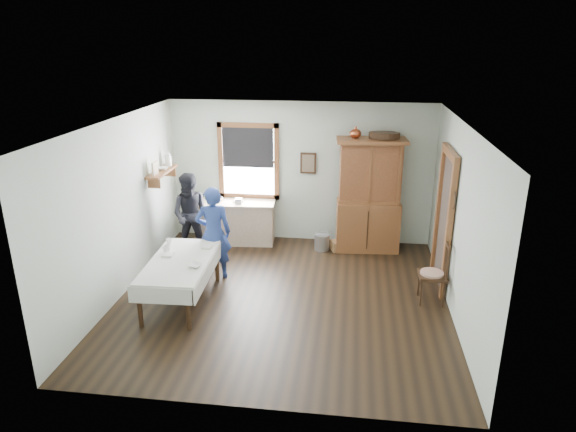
% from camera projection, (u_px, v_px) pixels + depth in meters
% --- Properties ---
extents(room, '(5.01, 5.01, 2.70)m').
position_uv_depth(room, '(282.00, 216.00, 7.48)').
color(room, black).
rests_on(room, ground).
extents(window, '(1.18, 0.07, 1.48)m').
position_uv_depth(window, '(248.00, 157.00, 9.81)').
color(window, white).
rests_on(window, room).
extents(doorway, '(0.09, 1.14, 2.22)m').
position_uv_depth(doorway, '(445.00, 216.00, 8.04)').
color(doorway, '#433730').
rests_on(doorway, room).
extents(wall_shelf, '(0.24, 1.00, 0.44)m').
position_uv_depth(wall_shelf, '(163.00, 170.00, 9.13)').
color(wall_shelf, brown).
rests_on(wall_shelf, room).
extents(framed_picture, '(0.30, 0.04, 0.40)m').
position_uv_depth(framed_picture, '(308.00, 163.00, 9.69)').
color(framed_picture, '#362413').
rests_on(framed_picture, room).
extents(rug_beater, '(0.01, 0.27, 0.27)m').
position_uv_depth(rug_beater, '(454.00, 192.00, 7.34)').
color(rug_beater, black).
rests_on(rug_beater, room).
extents(work_counter, '(1.47, 0.65, 0.82)m').
position_uv_depth(work_counter, '(238.00, 222.00, 9.94)').
color(work_counter, tan).
rests_on(work_counter, room).
extents(china_hutch, '(1.28, 0.68, 2.11)m').
position_uv_depth(china_hutch, '(369.00, 196.00, 9.41)').
color(china_hutch, brown).
rests_on(china_hutch, room).
extents(dining_table, '(0.98, 1.76, 0.69)m').
position_uv_depth(dining_table, '(181.00, 281.00, 7.71)').
color(dining_table, silver).
rests_on(dining_table, room).
extents(spindle_chair, '(0.45, 0.45, 0.97)m').
position_uv_depth(spindle_chair, '(433.00, 272.00, 7.67)').
color(spindle_chair, '#362413').
rests_on(spindle_chair, room).
extents(pail, '(0.29, 0.29, 0.31)m').
position_uv_depth(pail, '(322.00, 242.00, 9.67)').
color(pail, '#969A9E').
rests_on(pail, room).
extents(wicker_basket, '(0.38, 0.33, 0.19)m').
position_uv_depth(wicker_basket, '(340.00, 245.00, 9.67)').
color(wicker_basket, '#9B6F46').
rests_on(wicker_basket, room).
extents(woman_blue, '(0.60, 0.47, 1.45)m').
position_uv_depth(woman_blue, '(214.00, 236.00, 8.39)').
color(woman_blue, navy).
rests_on(woman_blue, room).
extents(figure_dark, '(0.70, 0.55, 1.42)m').
position_uv_depth(figure_dark, '(192.00, 218.00, 9.29)').
color(figure_dark, black).
rests_on(figure_dark, room).
extents(table_cup_a, '(0.15, 0.15, 0.09)m').
position_uv_depth(table_cup_a, '(167.00, 249.00, 7.87)').
color(table_cup_a, white).
rests_on(table_cup_a, dining_table).
extents(table_cup_b, '(0.10, 0.10, 0.09)m').
position_uv_depth(table_cup_b, '(169.00, 241.00, 8.17)').
color(table_cup_b, white).
rests_on(table_cup_b, dining_table).
extents(table_bowl, '(0.25, 0.25, 0.05)m').
position_uv_depth(table_bowl, '(195.00, 265.00, 7.36)').
color(table_bowl, white).
rests_on(table_bowl, dining_table).
extents(counter_book, '(0.20, 0.24, 0.02)m').
position_uv_depth(counter_book, '(233.00, 200.00, 9.88)').
color(counter_book, brown).
rests_on(counter_book, work_counter).
extents(counter_bowl, '(0.20, 0.20, 0.06)m').
position_uv_depth(counter_bowl, '(218.00, 199.00, 9.89)').
color(counter_bowl, white).
rests_on(counter_bowl, work_counter).
extents(shelf_bowl, '(0.22, 0.22, 0.05)m').
position_uv_depth(shelf_bowl, '(163.00, 168.00, 9.13)').
color(shelf_bowl, white).
rests_on(shelf_bowl, wall_shelf).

